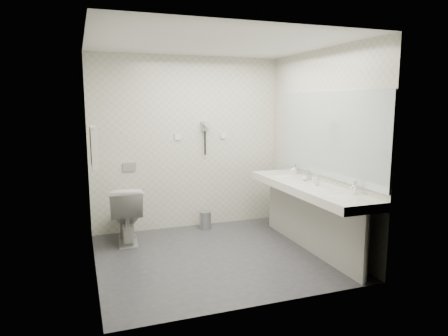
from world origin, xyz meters
name	(u,v)px	position (x,y,z in m)	size (l,w,h in m)	color
floor	(217,256)	(0.00, 0.00, 0.00)	(2.80, 2.80, 0.00)	#2E2E33
ceiling	(216,43)	(0.00, 0.00, 2.50)	(2.80, 2.80, 0.00)	silver
wall_back	(188,143)	(0.00, 1.30, 1.25)	(2.80, 2.80, 0.00)	beige
wall_front	(264,171)	(0.00, -1.30, 1.25)	(2.80, 2.80, 0.00)	beige
wall_left	(90,159)	(-1.40, 0.00, 1.25)	(2.60, 2.60, 0.00)	beige
wall_right	(320,149)	(1.40, 0.00, 1.25)	(2.60, 2.60, 0.00)	beige
vanity_counter	(308,188)	(1.12, -0.20, 0.80)	(0.55, 2.20, 0.10)	silver
vanity_panel	(309,221)	(1.15, -0.20, 0.38)	(0.03, 2.15, 0.75)	gray
vanity_post_near	(366,249)	(1.18, -1.24, 0.38)	(0.06, 0.06, 0.75)	silver
vanity_post_far	(273,202)	(1.18, 0.84, 0.38)	(0.06, 0.06, 0.75)	silver
mirror	(328,135)	(1.39, -0.20, 1.45)	(0.02, 2.20, 1.05)	#B2BCC6
basin_near	(340,197)	(1.12, -0.85, 0.83)	(0.40, 0.31, 0.05)	silver
basin_far	(283,176)	(1.12, 0.45, 0.83)	(0.40, 0.31, 0.05)	silver
faucet_near	(355,187)	(1.32, -0.85, 0.92)	(0.04, 0.04, 0.15)	silver
faucet_far	(296,169)	(1.32, 0.45, 0.92)	(0.04, 0.04, 0.15)	silver
soap_bottle_a	(315,179)	(1.24, -0.17, 0.91)	(0.05, 0.05, 0.11)	silver
soap_bottle_b	(305,177)	(1.19, -0.01, 0.89)	(0.07, 0.07, 0.09)	silver
soap_bottle_c	(317,180)	(1.17, -0.32, 0.91)	(0.05, 0.05, 0.13)	silver
glass_left	(310,176)	(1.30, 0.04, 0.90)	(0.06, 0.06, 0.10)	silver
glass_right	(306,174)	(1.34, 0.21, 0.90)	(0.05, 0.05, 0.10)	silver
toilet	(126,214)	(-0.96, 0.89, 0.38)	(0.43, 0.75, 0.76)	silver
flush_plate	(130,167)	(-0.85, 1.29, 0.95)	(0.18, 0.02, 0.12)	#B2B5BA
pedal_bin	(205,221)	(0.19, 1.09, 0.12)	(0.17, 0.17, 0.24)	#B2B5BA
bin_lid	(205,212)	(0.19, 1.09, 0.25)	(0.17, 0.17, 0.01)	#B2B5BA
towel_rail	(92,128)	(-1.35, 0.55, 1.55)	(0.02, 0.02, 0.62)	silver
towel_near	(94,148)	(-1.34, 0.41, 1.33)	(0.07, 0.24, 0.48)	silver
towel_far	(93,145)	(-1.34, 0.69, 1.33)	(0.07, 0.24, 0.48)	silver
dryer_cradle	(205,126)	(0.25, 1.27, 1.50)	(0.10, 0.04, 0.14)	#949599
dryer_barrel	(206,124)	(0.25, 1.20, 1.53)	(0.08, 0.08, 0.14)	#949599
dryer_cord	(205,143)	(0.25, 1.26, 1.25)	(0.02, 0.02, 0.35)	black
switch_plate_a	(178,137)	(-0.15, 1.29, 1.35)	(0.09, 0.02, 0.09)	silver
switch_plate_b	(223,136)	(0.55, 1.29, 1.35)	(0.09, 0.02, 0.09)	silver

